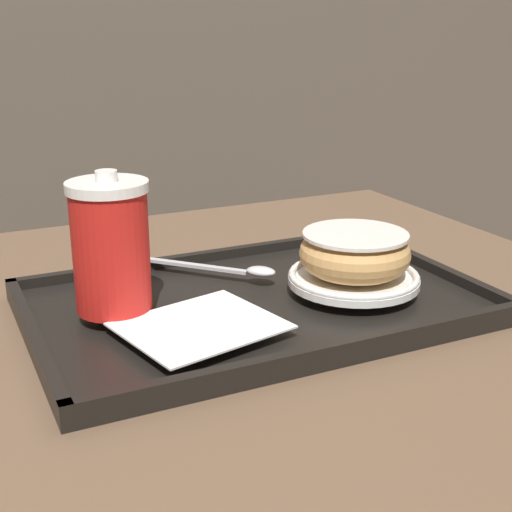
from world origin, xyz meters
name	(u,v)px	position (x,y,z in m)	size (l,w,h in m)	color
cafe_table	(235,438)	(0.00, 0.00, 0.55)	(0.93, 0.83, 0.72)	brown
serving_tray	(256,305)	(0.02, -0.02, 0.73)	(0.49, 0.31, 0.02)	black
napkin_paper	(200,325)	(-0.07, -0.08, 0.75)	(0.17, 0.15, 0.00)	white
coffee_cup_front	(111,246)	(-0.14, -0.01, 0.81)	(0.08, 0.08, 0.14)	red
plate_with_chocolate_donut	(354,278)	(0.13, -0.05, 0.75)	(0.15, 0.15, 0.01)	white
donut_chocolate_glazed	(355,252)	(0.13, -0.05, 0.78)	(0.12, 0.12, 0.05)	tan
spoon	(239,270)	(0.02, 0.04, 0.75)	(0.13, 0.13, 0.01)	silver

